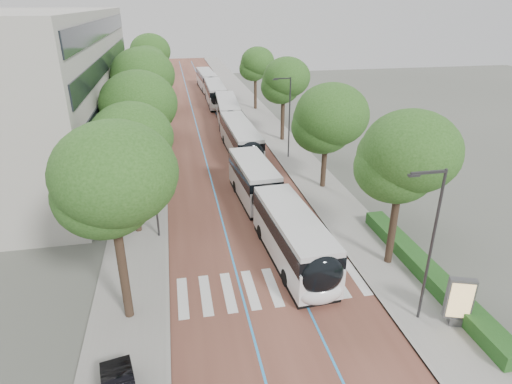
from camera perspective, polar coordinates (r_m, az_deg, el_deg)
ground at (r=23.84m, az=2.30°, el=-14.00°), size 160.00×160.00×0.00m
road at (r=60.22m, az=-6.64°, el=9.75°), size 11.00×140.00×0.02m
sidewalk_left at (r=60.10m, az=-13.87°, el=9.24°), size 4.00×140.00×0.12m
sidewalk_right at (r=61.23m, az=0.47°, el=10.20°), size 4.00×140.00×0.12m
kerb_left at (r=60.04m, az=-12.04°, el=9.40°), size 0.20×140.00×0.14m
kerb_right at (r=60.89m, az=-1.31°, el=10.11°), size 0.20×140.00×0.14m
zebra_crossing at (r=24.63m, az=2.22°, el=-12.49°), size 10.55×3.60×0.01m
lane_line_left at (r=60.11m, az=-8.18°, el=9.66°), size 0.12×126.00×0.01m
lane_line_right at (r=60.36m, az=-5.10°, el=9.87°), size 0.12×126.00×0.01m
office_building at (r=49.17m, az=-29.42°, el=12.04°), size 18.11×40.00×14.00m
hedge at (r=26.82m, az=21.90°, el=-9.81°), size 1.20×14.00×0.80m
streetlight_near at (r=21.31m, az=22.17°, el=-5.48°), size 1.82×0.20×8.00m
streetlight_far at (r=42.90m, az=4.27°, el=10.66°), size 1.82×0.20×8.00m
lamp_post_left at (r=28.31m, az=-13.51°, el=1.43°), size 0.14×0.14×8.00m
trees_left at (r=45.94m, az=-15.15°, el=13.42°), size 6.48×60.91×10.03m
trees_right at (r=40.42m, az=6.84°, el=11.82°), size 5.99×47.06×8.94m
lead_bus at (r=29.27m, az=2.43°, el=-2.48°), size 3.61×18.51×3.20m
bus_queued_0 at (r=44.38m, az=-2.01°, el=6.89°), size 2.75×12.44×3.20m
bus_queued_1 at (r=56.30m, az=-3.79°, el=10.55°), size 3.29×12.53×3.20m
bus_queued_2 at (r=68.14m, az=-5.44°, el=12.86°), size 2.75×12.44×3.20m
bus_queued_3 at (r=80.76m, az=-6.56°, el=14.56°), size 2.95×12.48×3.20m
ad_panel at (r=23.39m, az=25.46°, el=-12.98°), size 1.31×0.75×2.63m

